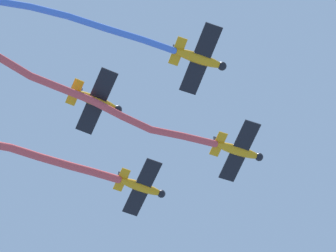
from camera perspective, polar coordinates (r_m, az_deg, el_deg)
The scene contains 7 objects.
airplane_lead at distance 63.00m, azimuth 6.61°, elevation -2.30°, with size 7.25×5.65×1.84m.
smoke_trail_lead at distance 58.83m, azimuth -6.94°, elevation 2.39°, with size 16.15×21.91×2.85m.
airplane_left_wing at distance 64.63m, azimuth -2.49°, elevation -5.70°, with size 7.13×5.69×1.84m.
smoke_trail_left_wing at distance 63.90m, azimuth -13.45°, elevation -2.50°, with size 9.19×19.37×1.55m.
airplane_right_wing at distance 58.33m, azimuth 2.99°, elevation 6.28°, with size 7.25×5.65×1.84m.
smoke_trail_right_wing at distance 58.10m, azimuth -10.68°, elevation 10.14°, with size 9.91×21.94×1.65m.
airplane_slot at distance 59.99m, azimuth -6.72°, elevation 2.33°, with size 7.06×5.76×1.84m.
Camera 1 is at (-26.62, -6.54, 2.53)m, focal length 65.34 mm.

